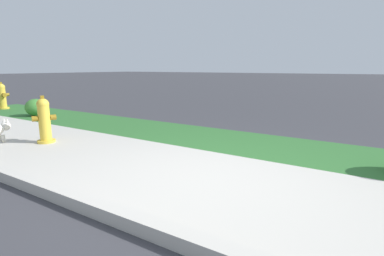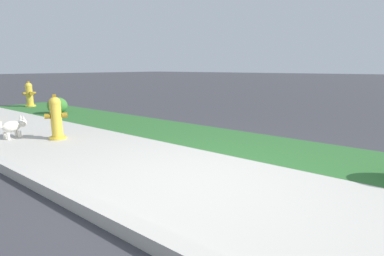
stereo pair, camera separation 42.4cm
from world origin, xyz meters
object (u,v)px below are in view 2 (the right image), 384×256
object	(u,v)px
shrub_bush_mid_verge	(57,106)
fire_hydrant_across_street	(29,94)
small_white_dog	(14,126)
fire_hydrant_near_corner	(56,118)

from	to	relation	value
shrub_bush_mid_verge	fire_hydrant_across_street	bearing A→B (deg)	174.30
small_white_dog	shrub_bush_mid_verge	bearing A→B (deg)	40.79
fire_hydrant_near_corner	shrub_bush_mid_verge	world-z (taller)	fire_hydrant_near_corner
fire_hydrant_near_corner	shrub_bush_mid_verge	xyz separation A→B (m)	(-2.87, 1.52, -0.16)
fire_hydrant_near_corner	fire_hydrant_across_street	bearing A→B (deg)	95.01
fire_hydrant_across_street	fire_hydrant_near_corner	distance (m)	5.27
fire_hydrant_across_street	shrub_bush_mid_verge	bearing A→B (deg)	87.72
fire_hydrant_near_corner	shrub_bush_mid_verge	size ratio (longest dim) A/B	1.52
fire_hydrant_across_street	fire_hydrant_near_corner	xyz separation A→B (m)	(4.98, -1.73, -0.01)
fire_hydrant_across_street	small_white_dog	xyz separation A→B (m)	(4.30, -2.16, -0.17)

